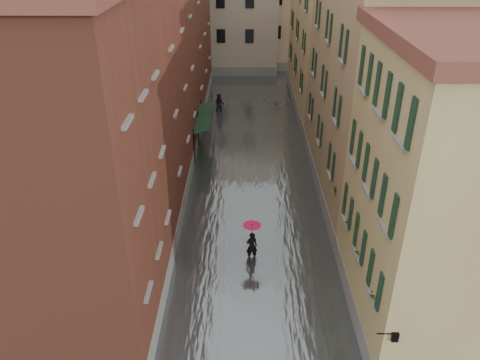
{
  "coord_description": "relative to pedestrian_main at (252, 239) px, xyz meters",
  "views": [
    {
      "loc": [
        -0.6,
        -16.95,
        14.74
      ],
      "look_at": [
        -0.77,
        4.57,
        3.0
      ],
      "focal_mm": 35.0,
      "sensor_mm": 36.0,
      "label": 1
    }
  ],
  "objects": [
    {
      "name": "window_planters",
      "position": [
        4.29,
        -2.52,
        2.27
      ],
      "size": [
        0.59,
        8.44,
        0.84
      ],
      "color": "maroon",
      "rests_on": "ground"
    },
    {
      "name": "building_left_near",
      "position": [
        -6.83,
        -3.75,
        5.26
      ],
      "size": [
        6.0,
        8.0,
        13.0
      ],
      "primitive_type": "cube",
      "color": "brown",
      "rests_on": "ground"
    },
    {
      "name": "building_left_far",
      "position": [
        -6.83,
        22.25,
        5.76
      ],
      "size": [
        6.0,
        16.0,
        14.0
      ],
      "primitive_type": "cube",
      "color": "brown",
      "rests_on": "ground"
    },
    {
      "name": "floodwater",
      "position": [
        0.17,
        11.25,
        -1.14
      ],
      "size": [
        10.0,
        60.0,
        0.2
      ],
      "primitive_type": "cube",
      "color": "#515859",
      "rests_on": "ground"
    },
    {
      "name": "awning_near",
      "position": [
        -3.31,
        11.88,
        1.24
      ],
      "size": [
        1.09,
        3.41,
        2.8
      ],
      "color": "#16321E",
      "rests_on": "ground"
    },
    {
      "name": "awning_far",
      "position": [
        -3.31,
        14.77,
        1.22
      ],
      "size": [
        1.09,
        2.9,
        2.8
      ],
      "color": "#16321E",
      "rests_on": "ground"
    },
    {
      "name": "pedestrian_far",
      "position": [
        -2.53,
        20.41,
        -0.3
      ],
      "size": [
        0.96,
        0.77,
        1.88
      ],
      "primitive_type": "imported",
      "rotation": [
        0.0,
        0.0,
        -0.07
      ],
      "color": "black",
      "rests_on": "ground"
    },
    {
      "name": "wall_lantern",
      "position": [
        4.51,
        -7.75,
        1.77
      ],
      "size": [
        0.71,
        0.22,
        0.35
      ],
      "color": "black",
      "rests_on": "ground"
    },
    {
      "name": "building_right_far",
      "position": [
        7.17,
        22.25,
        4.51
      ],
      "size": [
        6.0,
        16.0,
        11.5
      ],
      "primitive_type": "cube",
      "color": "#9D8451",
      "rests_on": "ground"
    },
    {
      "name": "ground",
      "position": [
        0.17,
        -1.75,
        -1.24
      ],
      "size": [
        120.0,
        120.0,
        0.0
      ],
      "primitive_type": "plane",
      "color": "#565759",
      "rests_on": "ground"
    },
    {
      "name": "building_end_pink",
      "position": [
        6.17,
        38.25,
        4.76
      ],
      "size": [
        10.0,
        9.0,
        12.0
      ],
      "primitive_type": "cube",
      "color": "#CCAA8F",
      "rests_on": "ground"
    },
    {
      "name": "building_right_near",
      "position": [
        7.17,
        -3.75,
        4.51
      ],
      "size": [
        6.0,
        8.0,
        11.5
      ],
      "primitive_type": "cube",
      "color": "#9D8451",
      "rests_on": "ground"
    },
    {
      "name": "building_left_mid",
      "position": [
        -6.83,
        7.25,
        5.01
      ],
      "size": [
        6.0,
        14.0,
        12.5
      ],
      "primitive_type": "cube",
      "color": "brown",
      "rests_on": "ground"
    },
    {
      "name": "pedestrian_main",
      "position": [
        0.0,
        0.0,
        0.0
      ],
      "size": [
        0.92,
        0.92,
        2.06
      ],
      "color": "black",
      "rests_on": "ground"
    },
    {
      "name": "building_end_cream",
      "position": [
        -2.83,
        36.25,
        5.26
      ],
      "size": [
        12.0,
        9.0,
        13.0
      ],
      "primitive_type": "cube",
      "color": "#AF9D8B",
      "rests_on": "ground"
    },
    {
      "name": "building_right_mid",
      "position": [
        7.17,
        7.25,
        5.26
      ],
      "size": [
        6.0,
        14.0,
        13.0
      ],
      "primitive_type": "cube",
      "color": "#947659",
      "rests_on": "ground"
    }
  ]
}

